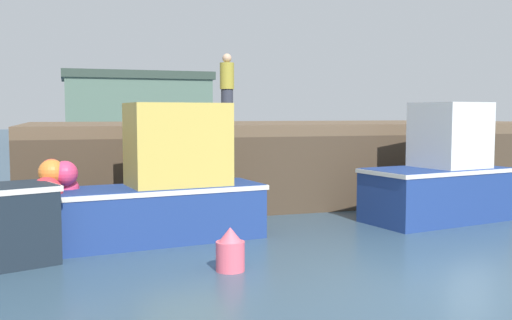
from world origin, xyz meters
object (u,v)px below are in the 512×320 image
at_px(fishing_boat_near_right, 156,188).
at_px(dockworker, 227,89).
at_px(fishing_boat_mid, 439,176).
at_px(mooring_buoy_foreground, 230,251).

distance_m(fishing_boat_near_right, dockworker, 4.73).
bearing_deg(fishing_boat_mid, mooring_buoy_foreground, -155.51).
bearing_deg(mooring_buoy_foreground, fishing_boat_mid, 24.49).
height_order(dockworker, mooring_buoy_foreground, dockworker).
bearing_deg(fishing_boat_near_right, mooring_buoy_foreground, -72.55).
xyz_separation_m(fishing_boat_near_right, fishing_boat_mid, (5.73, 0.10, 0.00)).
distance_m(fishing_boat_near_right, fishing_boat_mid, 5.74).
xyz_separation_m(fishing_boat_mid, dockworker, (-3.46, 3.61, 1.86)).
bearing_deg(dockworker, fishing_boat_mid, -46.28).
relative_size(fishing_boat_mid, mooring_buoy_foreground, 5.11).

